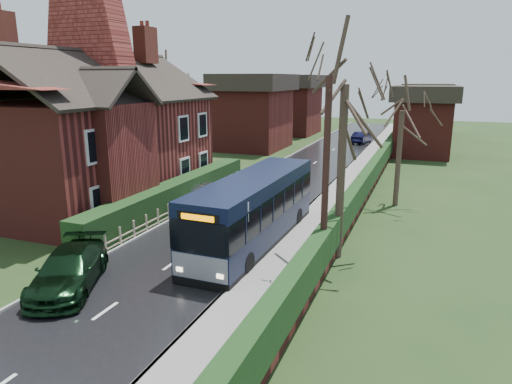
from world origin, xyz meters
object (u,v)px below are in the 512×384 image
at_px(bus_stop_sign, 248,226).
at_px(telegraph_pole, 326,179).
at_px(car_green, 69,270).
at_px(car_silver, 203,194).
at_px(bus, 254,211).
at_px(brick_house, 97,129).

relative_size(bus_stop_sign, telegraph_pole, 0.40).
bearing_deg(car_green, bus_stop_sign, 6.01).
height_order(car_silver, bus_stop_sign, bus_stop_sign).
height_order(bus, car_green, bus).
bearing_deg(bus_stop_sign, car_green, -168.90).
relative_size(bus, telegraph_pole, 1.38).
height_order(brick_house, car_silver, brick_house).
distance_m(car_green, bus_stop_sign, 6.50).
xyz_separation_m(bus, car_silver, (-5.00, 4.82, -0.85)).
bearing_deg(telegraph_pole, bus, 130.83).
bearing_deg(brick_house, telegraph_pole, -20.80).
bearing_deg(car_green, car_silver, 67.58).
distance_m(bus, bus_stop_sign, 3.35).
distance_m(bus, telegraph_pole, 4.74).
bearing_deg(telegraph_pole, bus_stop_sign, -177.16).
distance_m(brick_house, car_green, 12.33).
bearing_deg(telegraph_pole, car_silver, 122.82).
distance_m(car_silver, bus_stop_sign, 10.07).
bearing_deg(bus, car_silver, 137.29).
relative_size(brick_house, bus, 1.45).
height_order(car_silver, car_green, car_green).
bearing_deg(car_silver, bus_stop_sign, -47.94).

